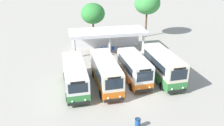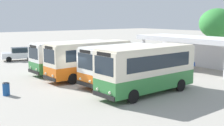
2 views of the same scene
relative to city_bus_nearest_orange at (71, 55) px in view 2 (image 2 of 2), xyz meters
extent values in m
plane|color=#A39E93|center=(6.07, -2.18, -1.70)|extent=(180.00, 180.00, 0.00)
cylinder|color=black|center=(1.17, -2.39, -1.25)|extent=(0.24, 0.91, 0.90)
cylinder|color=black|center=(-1.04, -2.45, -1.25)|extent=(0.24, 0.91, 0.90)
cylinder|color=black|center=(1.04, 2.48, -1.25)|extent=(0.24, 0.91, 0.90)
cylinder|color=black|center=(-1.17, 2.42, -1.25)|extent=(0.24, 0.91, 0.90)
cube|color=#337F3D|center=(0.00, 0.01, -0.82)|extent=(2.52, 7.92, 0.99)
cube|color=silver|center=(0.00, 0.01, 0.45)|extent=(2.52, 7.92, 1.55)
cube|color=silver|center=(0.00, 0.01, 1.29)|extent=(2.45, 7.68, 0.12)
cube|color=black|center=(0.10, -3.95, -1.17)|extent=(2.20, 0.16, 0.28)
cube|color=#1E2833|center=(0.10, -3.90, 0.50)|extent=(1.90, 0.10, 1.01)
cube|color=black|center=(0.10, -3.90, 1.11)|extent=(1.39, 0.09, 0.24)
cube|color=#1E2833|center=(1.14, 0.14, 0.50)|extent=(0.21, 6.29, 0.85)
cube|color=#1E2833|center=(-1.15, 0.08, 0.50)|extent=(0.21, 6.29, 0.85)
sphere|color=#EAEACC|center=(0.74, -3.92, -0.86)|extent=(0.20, 0.20, 0.20)
sphere|color=#EAEACC|center=(-0.53, -3.95, -0.86)|extent=(0.20, 0.20, 0.20)
cylinder|color=black|center=(4.60, -2.49, -1.25)|extent=(0.25, 0.91, 0.90)
cylinder|color=black|center=(2.50, -2.56, -1.25)|extent=(0.25, 0.91, 0.90)
cylinder|color=black|center=(4.44, 2.42, -1.25)|extent=(0.25, 0.91, 0.90)
cylinder|color=black|center=(2.34, 2.35, -1.25)|extent=(0.25, 0.91, 0.90)
cube|color=orange|center=(3.47, -0.07, -0.81)|extent=(2.47, 7.99, 1.01)
cube|color=beige|center=(3.47, -0.07, 0.56)|extent=(2.47, 7.99, 1.73)
cube|color=beige|center=(3.47, -0.07, 1.49)|extent=(2.39, 7.75, 0.12)
cube|color=black|center=(3.60, -4.06, -1.17)|extent=(2.10, 0.17, 0.28)
cube|color=#1E2833|center=(3.60, -4.02, 0.61)|extent=(1.81, 0.11, 1.12)
cube|color=black|center=(3.60, -4.02, 1.31)|extent=(1.32, 0.09, 0.24)
cube|color=#1E2833|center=(4.56, 0.06, 0.61)|extent=(0.25, 6.34, 0.95)
cube|color=#1E2833|center=(2.37, -0.01, 0.61)|extent=(0.25, 6.34, 0.95)
sphere|color=#EAEACC|center=(4.21, -4.03, -0.86)|extent=(0.20, 0.20, 0.20)
sphere|color=#EAEACC|center=(2.99, -4.07, -0.86)|extent=(0.20, 0.20, 0.20)
cylinder|color=black|center=(8.11, -1.54, -1.25)|extent=(0.27, 0.91, 0.90)
cylinder|color=black|center=(6.01, -1.67, -1.25)|extent=(0.27, 0.91, 0.90)
cylinder|color=black|center=(7.87, 2.54, -1.25)|extent=(0.27, 0.91, 0.90)
cylinder|color=black|center=(5.77, 2.42, -1.25)|extent=(0.27, 0.91, 0.90)
cube|color=orange|center=(6.94, 0.44, -0.86)|extent=(2.59, 6.72, 0.90)
cube|color=silver|center=(6.94, 0.44, 0.47)|extent=(2.59, 6.72, 1.77)
cube|color=silver|center=(6.94, 0.44, 1.42)|extent=(2.52, 6.51, 0.12)
cube|color=black|center=(7.14, -2.88, -1.17)|extent=(2.09, 0.23, 0.28)
cube|color=#1E2833|center=(7.14, -2.84, 0.52)|extent=(1.81, 0.16, 1.15)
cube|color=black|center=(7.14, -2.84, 1.24)|extent=(1.32, 0.13, 0.24)
cube|color=#1E2833|center=(8.02, 0.60, 0.52)|extent=(0.36, 5.27, 0.98)
cube|color=#1E2833|center=(5.85, 0.47, 0.52)|extent=(0.36, 5.27, 0.98)
sphere|color=#EAEACC|center=(7.74, -2.84, -0.86)|extent=(0.20, 0.20, 0.20)
sphere|color=#EAEACC|center=(6.54, -2.91, -0.86)|extent=(0.20, 0.20, 0.20)
cylinder|color=black|center=(11.61, -2.12, -1.25)|extent=(0.26, 0.91, 0.90)
cylinder|color=black|center=(9.41, -2.21, -1.25)|extent=(0.26, 0.91, 0.90)
cylinder|color=black|center=(11.41, 2.69, -1.25)|extent=(0.26, 0.91, 0.90)
cylinder|color=black|center=(9.21, 2.60, -1.25)|extent=(0.26, 0.91, 0.90)
cube|color=#337F3D|center=(10.41, 0.24, -0.76)|extent=(2.63, 7.86, 1.10)
cube|color=beige|center=(10.41, 0.24, 0.68)|extent=(2.63, 7.86, 1.78)
cube|color=beige|center=(10.41, 0.24, 1.63)|extent=(2.55, 7.63, 0.12)
cube|color=black|center=(10.57, -3.67, -1.17)|extent=(2.19, 0.19, 0.28)
cube|color=#1E2833|center=(10.57, -3.63, 0.73)|extent=(1.89, 0.13, 1.16)
cube|color=black|center=(10.57, -3.63, 1.45)|extent=(1.38, 0.11, 0.24)
cube|color=#1E2833|center=(11.55, 0.39, 0.73)|extent=(0.30, 6.22, 0.98)
cube|color=#1E2833|center=(9.27, 0.29, 0.73)|extent=(0.30, 6.22, 0.98)
sphere|color=#EAEACC|center=(11.21, -3.64, -0.86)|extent=(0.20, 0.20, 0.20)
sphere|color=#EAEACC|center=(9.94, -3.69, -0.86)|extent=(0.20, 0.20, 0.20)
cylinder|color=black|center=(-10.74, -2.65, -1.38)|extent=(0.32, 0.66, 0.64)
cylinder|color=black|center=(-12.36, -2.27, -1.38)|extent=(0.32, 0.66, 0.64)
cylinder|color=black|center=(-10.16, -0.17, -1.38)|extent=(0.32, 0.66, 0.64)
cylinder|color=black|center=(-11.77, 0.21, -1.38)|extent=(0.32, 0.66, 0.64)
cube|color=silver|center=(-11.26, -1.22, -1.03)|extent=(2.66, 4.41, 0.70)
cube|color=#1E2833|center=(-11.21, -1.02, -0.38)|extent=(1.95, 2.42, 0.60)
cylinder|color=silver|center=(0.48, 9.22, -0.10)|extent=(0.36, 0.36, 3.20)
cylinder|color=silver|center=(5.73, 9.22, -0.10)|extent=(0.36, 0.36, 3.20)
cube|color=white|center=(5.73, 12.87, -0.10)|extent=(11.30, 0.20, 3.20)
cube|color=white|center=(5.73, 10.94, 1.60)|extent=(11.80, 4.55, 0.20)
cube|color=white|center=(5.73, 8.72, 1.36)|extent=(11.80, 0.10, 0.28)
cylinder|color=slate|center=(4.82, 10.20, -1.48)|extent=(0.03, 0.03, 0.44)
cylinder|color=slate|center=(4.47, 10.20, -1.48)|extent=(0.03, 0.03, 0.44)
cylinder|color=slate|center=(4.82, 10.55, -1.48)|extent=(0.03, 0.03, 0.44)
cylinder|color=slate|center=(4.47, 10.55, -1.48)|extent=(0.03, 0.03, 0.44)
cube|color=#1E4CB2|center=(4.64, 10.37, -1.24)|extent=(0.45, 0.45, 0.04)
cube|color=#1E4CB2|center=(4.65, 10.57, -1.04)|extent=(0.44, 0.05, 0.40)
cylinder|color=slate|center=(5.43, 10.31, -1.48)|extent=(0.03, 0.03, 0.44)
cylinder|color=slate|center=(5.08, 10.32, -1.48)|extent=(0.03, 0.03, 0.44)
cylinder|color=slate|center=(5.43, 10.66, -1.48)|extent=(0.03, 0.03, 0.44)
cylinder|color=slate|center=(5.08, 10.67, -1.48)|extent=(0.03, 0.03, 0.44)
cube|color=#1E4CB2|center=(5.25, 10.49, -1.24)|extent=(0.45, 0.45, 0.04)
cube|color=#1E4CB2|center=(5.26, 10.69, -1.04)|extent=(0.44, 0.05, 0.40)
cylinder|color=slate|center=(6.04, 10.23, -1.48)|extent=(0.03, 0.03, 0.44)
cylinder|color=slate|center=(5.68, 10.24, -1.48)|extent=(0.03, 0.03, 0.44)
cylinder|color=slate|center=(6.04, 10.58, -1.48)|extent=(0.03, 0.03, 0.44)
cylinder|color=slate|center=(5.69, 10.59, -1.48)|extent=(0.03, 0.03, 0.44)
cube|color=#1E4CB2|center=(5.86, 10.41, -1.24)|extent=(0.45, 0.45, 0.04)
cube|color=#1E4CB2|center=(5.87, 10.61, -1.04)|extent=(0.44, 0.05, 0.40)
cylinder|color=slate|center=(6.65, 10.19, -1.48)|extent=(0.03, 0.03, 0.44)
cylinder|color=slate|center=(6.29, 10.20, -1.48)|extent=(0.03, 0.03, 0.44)
cylinder|color=slate|center=(6.65, 10.54, -1.48)|extent=(0.03, 0.03, 0.44)
cylinder|color=slate|center=(6.30, 10.55, -1.48)|extent=(0.03, 0.03, 0.44)
cube|color=#1E4CB2|center=(6.47, 10.37, -1.24)|extent=(0.45, 0.45, 0.04)
cube|color=#1E4CB2|center=(6.48, 10.57, -1.04)|extent=(0.44, 0.05, 0.40)
cylinder|color=brown|center=(4.35, 17.62, -0.16)|extent=(0.32, 0.32, 3.08)
ellipsoid|color=#338438|center=(4.35, 17.62, 2.97)|extent=(4.24, 4.24, 3.60)
cylinder|color=#19478C|center=(4.86, -7.90, -1.27)|extent=(0.48, 0.48, 0.85)
torus|color=black|center=(4.86, -7.90, -0.83)|extent=(0.49, 0.49, 0.06)
camera|label=1|loc=(-0.68, -23.90, 11.84)|focal=38.19mm
camera|label=2|loc=(25.15, -14.04, 3.69)|focal=47.12mm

